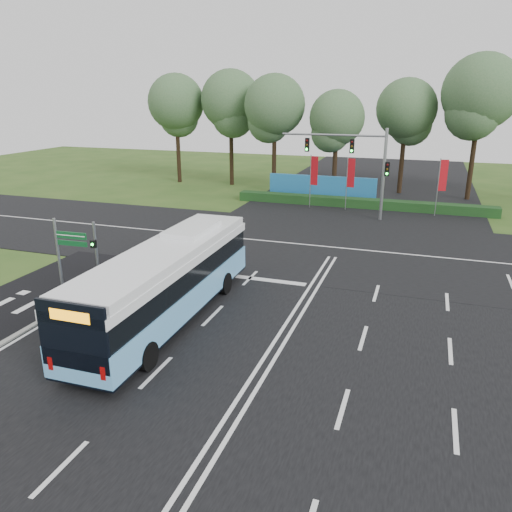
# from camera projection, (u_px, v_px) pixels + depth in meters

# --- Properties ---
(ground) EXTENTS (120.00, 120.00, 0.00)m
(ground) POSITION_uv_depth(u_px,v_px,m) (284.00, 327.00, 21.12)
(ground) COLOR #2D4E1A
(ground) RESTS_ON ground
(road_main) EXTENTS (20.00, 120.00, 0.04)m
(road_main) POSITION_uv_depth(u_px,v_px,m) (284.00, 327.00, 21.12)
(road_main) COLOR black
(road_main) RESTS_ON ground
(road_cross) EXTENTS (120.00, 14.00, 0.05)m
(road_cross) POSITION_uv_depth(u_px,v_px,m) (335.00, 248.00, 31.91)
(road_cross) COLOR black
(road_cross) RESTS_ON ground
(kerb_strip) EXTENTS (0.25, 18.00, 0.12)m
(kerb_strip) POSITION_uv_depth(u_px,v_px,m) (40.00, 322.00, 21.49)
(kerb_strip) COLOR gray
(kerb_strip) RESTS_ON ground
(city_bus) EXTENTS (2.83, 12.54, 3.59)m
(city_bus) POSITION_uv_depth(u_px,v_px,m) (168.00, 281.00, 21.24)
(city_bus) COLOR #64B0E9
(city_bus) RESTS_ON ground
(pedestrian_signal) EXTENTS (0.30, 0.42, 3.42)m
(pedestrian_signal) POSITION_uv_depth(u_px,v_px,m) (96.00, 252.00, 24.91)
(pedestrian_signal) COLOR gray
(pedestrian_signal) RESTS_ON ground
(street_sign) EXTENTS (1.62, 0.16, 4.16)m
(street_sign) POSITION_uv_depth(u_px,v_px,m) (65.00, 252.00, 22.49)
(street_sign) COLOR gray
(street_sign) RESTS_ON ground
(banner_flag_left) EXTENTS (0.67, 0.14, 4.53)m
(banner_flag_left) POSITION_uv_depth(u_px,v_px,m) (313.00, 174.00, 42.14)
(banner_flag_left) COLOR gray
(banner_flag_left) RESTS_ON ground
(banner_flag_mid) EXTENTS (0.66, 0.10, 4.45)m
(banner_flag_mid) POSITION_uv_depth(u_px,v_px,m) (350.00, 176.00, 41.36)
(banner_flag_mid) COLOR gray
(banner_flag_mid) RESTS_ON ground
(banner_flag_right) EXTENTS (0.66, 0.25, 4.62)m
(banner_flag_right) POSITION_uv_depth(u_px,v_px,m) (442.00, 179.00, 39.33)
(banner_flag_right) COLOR gray
(banner_flag_right) RESTS_ON ground
(traffic_light_gantry) EXTENTS (8.41, 0.28, 7.00)m
(traffic_light_gantry) POSITION_uv_depth(u_px,v_px,m) (361.00, 159.00, 38.06)
(traffic_light_gantry) COLOR gray
(traffic_light_gantry) RESTS_ON ground
(hedge) EXTENTS (22.00, 1.20, 0.80)m
(hedge) POSITION_uv_depth(u_px,v_px,m) (361.00, 203.00, 43.05)
(hedge) COLOR #153917
(hedge) RESTS_ON ground
(blue_hoarding) EXTENTS (10.00, 0.30, 2.20)m
(blue_hoarding) POSITION_uv_depth(u_px,v_px,m) (322.00, 188.00, 46.30)
(blue_hoarding) COLOR #1F6DAA
(blue_hoarding) RESTS_ON ground
(eucalyptus_row) EXTENTS (42.06, 9.47, 12.90)m
(eucalyptus_row) POSITION_uv_depth(u_px,v_px,m) (354.00, 102.00, 47.25)
(eucalyptus_row) COLOR black
(eucalyptus_row) RESTS_ON ground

